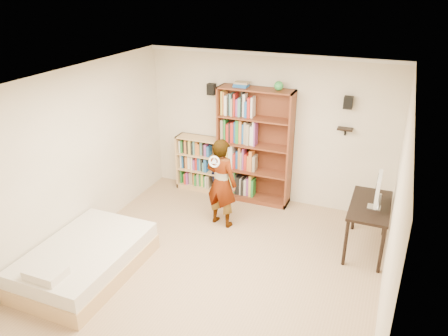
% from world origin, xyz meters
% --- Properties ---
extents(ground, '(4.50, 5.00, 0.01)m').
position_xyz_m(ground, '(0.00, 0.00, 0.00)').
color(ground, tan).
rests_on(ground, ground).
extents(room_shell, '(4.52, 5.02, 2.71)m').
position_xyz_m(room_shell, '(0.00, 0.00, 1.76)').
color(room_shell, silver).
rests_on(room_shell, ground).
extents(crown_molding, '(4.50, 5.00, 0.06)m').
position_xyz_m(crown_molding, '(0.00, 0.00, 2.67)').
color(crown_molding, silver).
rests_on(crown_molding, room_shell).
extents(speaker_left, '(0.14, 0.12, 0.20)m').
position_xyz_m(speaker_left, '(-1.05, 2.40, 2.00)').
color(speaker_left, black).
rests_on(speaker_left, room_shell).
extents(speaker_right, '(0.14, 0.12, 0.20)m').
position_xyz_m(speaker_right, '(1.35, 2.40, 2.00)').
color(speaker_right, black).
rests_on(speaker_right, room_shell).
extents(wall_shelf, '(0.25, 0.16, 0.02)m').
position_xyz_m(wall_shelf, '(1.35, 2.41, 1.55)').
color(wall_shelf, black).
rests_on(wall_shelf, room_shell).
extents(tall_bookshelf, '(1.34, 0.39, 2.11)m').
position_xyz_m(tall_bookshelf, '(-0.17, 2.31, 1.06)').
color(tall_bookshelf, maroon).
rests_on(tall_bookshelf, ground).
extents(low_bookshelf, '(0.85, 0.32, 1.06)m').
position_xyz_m(low_bookshelf, '(-1.31, 2.34, 0.53)').
color(low_bookshelf, tan).
rests_on(low_bookshelf, ground).
extents(computer_desk, '(0.57, 1.14, 0.78)m').
position_xyz_m(computer_desk, '(1.94, 1.38, 0.39)').
color(computer_desk, black).
rests_on(computer_desk, ground).
extents(imac, '(0.12, 0.51, 0.51)m').
position_xyz_m(imac, '(2.00, 1.30, 1.03)').
color(imac, silver).
rests_on(imac, computer_desk).
extents(daybed, '(1.23, 1.90, 0.56)m').
position_xyz_m(daybed, '(-1.61, -0.72, 0.28)').
color(daybed, silver).
rests_on(daybed, ground).
extents(person, '(0.62, 0.47, 1.52)m').
position_xyz_m(person, '(-0.38, 1.26, 0.76)').
color(person, black).
rests_on(person, ground).
extents(wii_wheel, '(0.19, 0.07, 0.19)m').
position_xyz_m(wii_wheel, '(-0.38, 0.97, 1.25)').
color(wii_wheel, silver).
rests_on(wii_wheel, person).
extents(navy_bag, '(0.40, 0.31, 0.47)m').
position_xyz_m(navy_bag, '(-0.81, 2.34, 0.24)').
color(navy_bag, black).
rests_on(navy_bag, ground).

